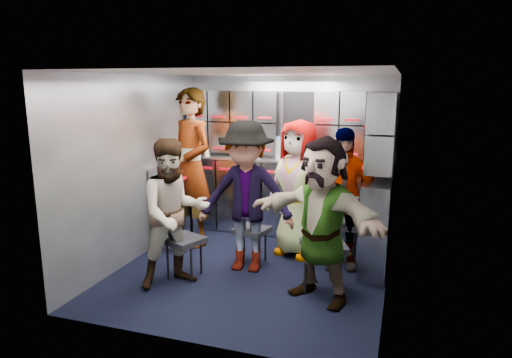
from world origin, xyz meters
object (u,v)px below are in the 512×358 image
(jump_seat_near_left, at_px, (184,242))
(jump_seat_near_right, at_px, (324,249))
(jump_seat_center, at_px, (301,216))
(attendant_arc_d, at_px, (341,199))
(jump_seat_mid_left, at_px, (252,232))
(attendant_arc_e, at_px, (322,220))
(attendant_standing, at_px, (191,168))
(attendant_arc_c, at_px, (298,188))
(attendant_arc_a, at_px, (174,213))
(attendant_arc_b, at_px, (246,197))
(jump_seat_mid_right, at_px, (342,226))

(jump_seat_near_left, xyz_separation_m, jump_seat_near_right, (1.44, 0.13, 0.05))
(jump_seat_near_left, distance_m, jump_seat_center, 1.54)
(jump_seat_near_right, height_order, attendant_arc_d, attendant_arc_d)
(jump_seat_mid_left, distance_m, attendant_arc_e, 1.16)
(jump_seat_near_right, xyz_separation_m, attendant_arc_e, (0.00, -0.18, 0.34))
(attendant_standing, relative_size, attendant_arc_d, 1.26)
(jump_seat_near_left, xyz_separation_m, attendant_arc_c, (0.97, 1.02, 0.42))
(jump_seat_near_right, distance_m, attendant_arc_a, 1.50)
(attendant_standing, distance_m, attendant_arc_d, 1.89)
(jump_seat_center, distance_m, attendant_arc_b, 0.99)
(attendant_standing, bearing_deg, jump_seat_mid_left, 6.44)
(jump_seat_mid_left, height_order, attendant_arc_e, attendant_arc_e)
(attendant_standing, bearing_deg, attendant_arc_d, 24.06)
(jump_seat_center, height_order, attendant_arc_b, attendant_arc_b)
(jump_seat_near_left, distance_m, attendant_arc_a, 0.40)
(jump_seat_mid_right, height_order, attendant_standing, attendant_standing)
(attendant_arc_a, bearing_deg, attendant_arc_b, 1.09)
(jump_seat_mid_right, relative_size, attendant_arc_e, 0.30)
(jump_seat_near_right, height_order, attendant_arc_a, attendant_arc_a)
(jump_seat_mid_left, relative_size, attendant_arc_d, 0.27)
(attendant_arc_b, height_order, attendant_arc_c, attendant_arc_b)
(attendant_arc_d, xyz_separation_m, attendant_arc_e, (-0.06, -0.83, -0.00))
(jump_seat_mid_left, distance_m, jump_seat_near_right, 0.99)
(jump_seat_center, distance_m, attendant_arc_e, 1.38)
(jump_seat_center, relative_size, attendant_arc_e, 0.31)
(jump_seat_center, relative_size, attendant_arc_d, 0.31)
(jump_seat_near_right, relative_size, attendant_arc_d, 0.34)
(attendant_arc_d, bearing_deg, attendant_arc_b, -170.92)
(jump_seat_mid_left, relative_size, jump_seat_mid_right, 0.88)
(attendant_arc_b, distance_m, attendant_arc_d, 1.03)
(attendant_arc_d, bearing_deg, attendant_arc_a, -160.51)
(jump_seat_near_right, height_order, attendant_arc_e, attendant_arc_e)
(jump_seat_mid_left, distance_m, attendant_arc_c, 0.75)
(attendant_arc_a, height_order, attendant_arc_d, attendant_arc_d)
(attendant_arc_a, height_order, attendant_arc_b, attendant_arc_b)
(jump_seat_near_left, xyz_separation_m, attendant_standing, (-0.38, 0.97, 0.59))
(attendant_arc_a, distance_m, attendant_arc_c, 1.54)
(attendant_standing, xyz_separation_m, attendant_arc_a, (0.38, -1.15, -0.23))
(attendant_standing, height_order, attendant_arc_a, attendant_standing)
(jump_seat_mid_left, distance_m, jump_seat_mid_right, 1.03)
(jump_seat_center, bearing_deg, attendant_arc_a, -125.19)
(attendant_arc_a, bearing_deg, jump_seat_near_right, -33.02)
(jump_seat_near_left, relative_size, attendant_arc_c, 0.29)
(jump_seat_near_left, bearing_deg, jump_seat_center, 50.94)
(jump_seat_center, bearing_deg, attendant_arc_e, -69.53)
(jump_seat_near_left, xyz_separation_m, attendant_arc_a, (0.00, -0.18, 0.36))
(jump_seat_near_left, relative_size, jump_seat_near_right, 0.89)
(jump_seat_near_left, relative_size, attendant_arc_b, 0.29)
(attendant_standing, height_order, attendant_arc_d, attendant_standing)
(attendant_arc_b, xyz_separation_m, attendant_arc_c, (0.42, 0.62, -0.01))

